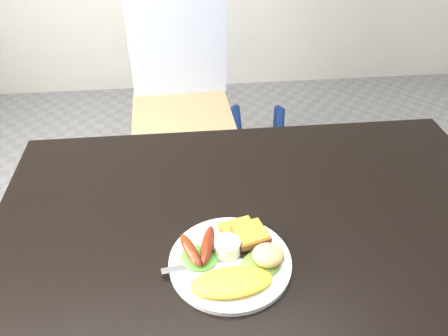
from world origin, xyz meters
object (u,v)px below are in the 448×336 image
(dining_table, at_px, (261,230))
(dining_chair, at_px, (182,117))
(person, at_px, (290,90))
(plate, at_px, (230,262))

(dining_table, distance_m, dining_chair, 1.06)
(person, bearing_deg, plate, 69.06)
(person, height_order, plate, person)
(dining_chair, xyz_separation_m, plate, (0.08, -1.11, 0.31))
(dining_chair, bearing_deg, dining_table, -83.14)
(dining_chair, relative_size, plate, 1.76)
(person, bearing_deg, dining_table, 71.88)
(person, distance_m, plate, 0.92)
(dining_table, distance_m, plate, 0.14)
(dining_table, height_order, person, person)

